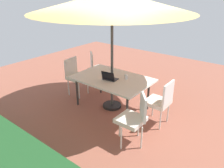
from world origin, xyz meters
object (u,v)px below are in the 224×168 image
chair_northwest (134,117)px  chair_southeast (97,67)px  dining_table (112,80)px  laptop (110,78)px  cup (126,76)px  chair_west (160,100)px  chair_east (76,75)px  patio_umbrella (112,2)px

chair_northwest → chair_southeast: size_ratio=1.00×
chair_northwest → dining_table: bearing=-165.7°
chair_northwest → laptop: 1.33m
chair_northwest → cup: size_ratio=8.44×
chair_west → laptop: (1.20, 0.16, 0.24)m
chair_east → cup: size_ratio=8.44×
chair_northwest → laptop: bearing=-162.1°
chair_southeast → cup: 1.58m
chair_southeast → patio_umbrella: bearing=-172.2°
patio_umbrella → chair_northwest: 2.30m
laptop → cup: 0.38m
patio_umbrella → laptop: size_ratio=9.65×
chair_west → cup: (0.93, -0.11, 0.26)m
chair_northwest → chair_east: same height
chair_southeast → chair_west: bearing=-155.3°
chair_northwest → chair_southeast: bearing=-165.0°
patio_umbrella → cup: bearing=-150.9°
patio_umbrella → chair_northwest: (-1.13, 0.80, -1.84)m
patio_umbrella → chair_southeast: (1.15, -0.77, -1.84)m
cup → chair_southeast: bearing=-23.2°
patio_umbrella → laptop: 1.60m
laptop → cup: laptop is taller
chair_east → chair_southeast: (-0.04, -0.80, 0.00)m
chair_west → chair_east: bearing=-88.8°
patio_umbrella → chair_southeast: size_ratio=3.43×
dining_table → chair_east: chair_east is taller
chair_northwest → chair_east: 2.45m
chair_west → cup: bearing=-97.3°
chair_southeast → laptop: (-1.17, 0.89, 0.24)m
chair_west → laptop: chair_west is taller
dining_table → laptop: laptop is taller
patio_umbrella → laptop: bearing=100.1°
chair_west → chair_east: 2.41m
chair_west → laptop: size_ratio=2.82×
chair_west → chair_southeast: 2.47m
chair_east → laptop: chair_east is taller
dining_table → patio_umbrella: 1.69m
patio_umbrella → cup: patio_umbrella is taller
dining_table → chair_southeast: bearing=-33.9°
chair_northwest → laptop: chair_northwest is taller
dining_table → laptop: (-0.02, 0.12, 0.10)m
dining_table → laptop: 0.15m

